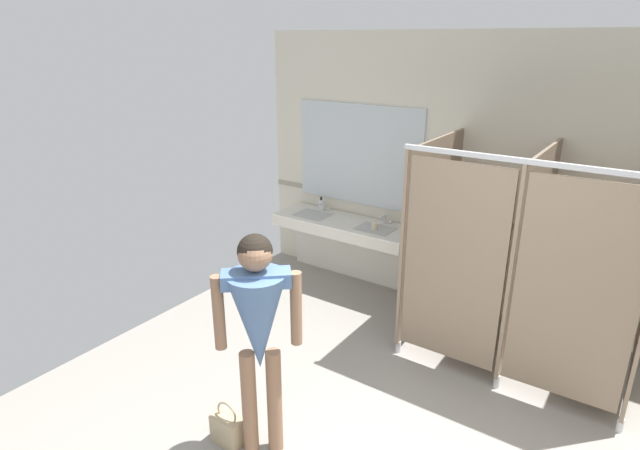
# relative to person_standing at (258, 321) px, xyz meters

# --- Properties ---
(wall_back) EXTENTS (6.84, 0.12, 2.97)m
(wall_back) POSITION_rel_person_standing_xyz_m (1.17, 3.06, 0.40)
(wall_back) COLOR beige
(wall_back) RESTS_ON ground_plane
(wall_back_tile_band) EXTENTS (6.84, 0.01, 0.06)m
(wall_back_tile_band) POSITION_rel_person_standing_xyz_m (1.17, 3.00, -0.04)
(wall_back_tile_band) COLOR #9E937F
(wall_back_tile_band) RESTS_ON wall_back
(vanity_counter) EXTENTS (1.76, 0.58, 0.94)m
(vanity_counter) POSITION_rel_person_standing_xyz_m (-1.00, 2.78, -0.48)
(vanity_counter) COLOR silver
(vanity_counter) RESTS_ON ground_plane
(mirror_panel) EXTENTS (1.66, 0.02, 1.20)m
(mirror_panel) POSITION_rel_person_standing_xyz_m (-1.00, 2.99, 0.48)
(mirror_panel) COLOR silver
(mirror_panel) RESTS_ON wall_back
(bathroom_stalls) EXTENTS (1.97, 1.33, 2.05)m
(bathroom_stalls) POSITION_rel_person_standing_xyz_m (1.21, 2.13, -0.02)
(bathroom_stalls) COLOR #84705B
(bathroom_stalls) RESTS_ON ground_plane
(person_standing) EXTENTS (0.56, 0.56, 1.71)m
(person_standing) POSITION_rel_person_standing_xyz_m (0.00, 0.00, 0.00)
(person_standing) COLOR #8C664C
(person_standing) RESTS_ON ground_plane
(handbag) EXTENTS (0.24, 0.14, 0.36)m
(handbag) POSITION_rel_person_standing_xyz_m (-0.26, -0.10, -0.97)
(handbag) COLOR tan
(handbag) RESTS_ON ground_plane
(soap_dispenser) EXTENTS (0.07, 0.07, 0.18)m
(soap_dispenser) POSITION_rel_person_standing_xyz_m (-1.45, 2.86, -0.19)
(soap_dispenser) COLOR white
(soap_dispenser) RESTS_ON vanity_counter
(paper_cup) EXTENTS (0.07, 0.07, 0.08)m
(paper_cup) POSITION_rel_person_standing_xyz_m (-0.55, 2.63, -0.23)
(paper_cup) COLOR beige
(paper_cup) RESTS_ON vanity_counter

